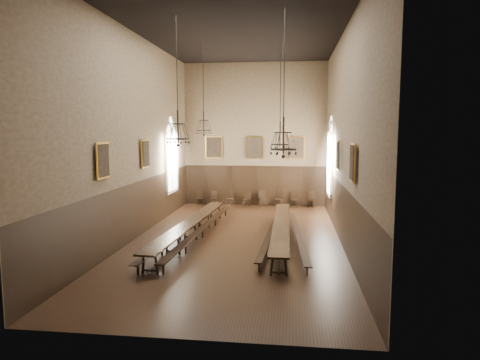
% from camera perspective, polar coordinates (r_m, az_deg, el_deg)
% --- Properties ---
extents(floor, '(9.00, 18.00, 0.02)m').
position_cam_1_polar(floor, '(18.87, -0.48, -8.06)').
color(floor, black).
rests_on(floor, ground).
extents(ceiling, '(9.00, 18.00, 0.02)m').
position_cam_1_polar(ceiling, '(18.74, -0.51, 19.69)').
color(ceiling, black).
rests_on(ceiling, ground).
extents(wall_back, '(9.00, 0.02, 9.00)m').
position_cam_1_polar(wall_back, '(27.22, 1.96, 6.04)').
color(wall_back, '#826A50').
rests_on(wall_back, ground).
extents(wall_front, '(9.00, 0.02, 9.00)m').
position_cam_1_polar(wall_front, '(9.39, -7.60, 4.91)').
color(wall_front, '#826A50').
rests_on(wall_front, ground).
extents(wall_left, '(0.02, 18.00, 9.00)m').
position_cam_1_polar(wall_left, '(19.36, -13.92, 5.62)').
color(wall_left, '#826A50').
rests_on(wall_left, ground).
extents(wall_right, '(0.02, 18.00, 9.00)m').
position_cam_1_polar(wall_right, '(18.23, 13.77, 5.58)').
color(wall_right, '#826A50').
rests_on(wall_right, ground).
extents(wainscot_panelling, '(9.00, 18.00, 2.50)m').
position_cam_1_polar(wainscot_panelling, '(18.59, -0.49, -4.30)').
color(wainscot_panelling, black).
rests_on(wainscot_panelling, floor).
extents(table_left, '(1.33, 10.33, 0.80)m').
position_cam_1_polar(table_left, '(19.02, -6.61, -6.71)').
color(table_left, black).
rests_on(table_left, floor).
extents(table_right, '(0.77, 10.00, 0.78)m').
position_cam_1_polar(table_right, '(18.70, 5.52, -6.96)').
color(table_right, black).
rests_on(table_right, floor).
extents(bench_left_outer, '(0.77, 10.10, 0.45)m').
position_cam_1_polar(bench_left_outer, '(19.03, -7.97, -7.07)').
color(bench_left_outer, black).
rests_on(bench_left_outer, floor).
extents(bench_left_inner, '(0.93, 10.78, 0.49)m').
position_cam_1_polar(bench_left_inner, '(19.26, -5.03, -6.81)').
color(bench_left_inner, black).
rests_on(bench_left_inner, floor).
extents(bench_right_inner, '(0.71, 9.17, 0.41)m').
position_cam_1_polar(bench_right_inner, '(18.84, 4.16, -7.24)').
color(bench_right_inner, black).
rests_on(bench_right_inner, floor).
extents(bench_right_outer, '(0.83, 9.11, 0.41)m').
position_cam_1_polar(bench_right_outer, '(18.60, 7.71, -7.48)').
color(bench_right_outer, black).
rests_on(bench_right_outer, floor).
extents(chair_0, '(0.47, 0.47, 0.91)m').
position_cam_1_polar(chair_0, '(27.66, -5.40, -2.77)').
color(chair_0, black).
rests_on(chair_0, floor).
extents(chair_1, '(0.50, 0.51, 0.89)m').
position_cam_1_polar(chair_1, '(27.52, -3.43, -2.81)').
color(chair_1, black).
rests_on(chair_1, floor).
extents(chair_2, '(0.49, 0.49, 0.93)m').
position_cam_1_polar(chair_2, '(27.26, -1.37, -2.87)').
color(chair_2, black).
rests_on(chair_2, floor).
extents(chair_3, '(0.44, 0.44, 0.88)m').
position_cam_1_polar(chair_3, '(27.18, 0.91, -2.92)').
color(chair_3, black).
rests_on(chair_3, floor).
extents(chair_4, '(0.54, 0.54, 1.00)m').
position_cam_1_polar(chair_4, '(27.09, 3.03, -2.89)').
color(chair_4, black).
rests_on(chair_4, floor).
extents(chair_5, '(0.54, 0.54, 0.98)m').
position_cam_1_polar(chair_5, '(27.03, 5.12, -2.94)').
color(chair_5, black).
rests_on(chair_5, floor).
extents(chair_6, '(0.48, 0.48, 0.97)m').
position_cam_1_polar(chair_6, '(27.00, 7.21, -2.99)').
color(chair_6, black).
rests_on(chair_6, floor).
extents(chair_7, '(0.54, 0.54, 1.04)m').
position_cam_1_polar(chair_7, '(27.02, 9.45, -2.97)').
color(chair_7, black).
rests_on(chair_7, floor).
extents(chandelier_back_left, '(0.76, 0.76, 4.37)m').
position_cam_1_polar(chandelier_back_left, '(21.07, -4.87, 7.46)').
color(chandelier_back_left, black).
rests_on(chandelier_back_left, ceiling).
extents(chandelier_back_right, '(0.90, 0.90, 5.06)m').
position_cam_1_polar(chandelier_back_right, '(20.69, 5.35, 5.60)').
color(chandelier_back_right, black).
rests_on(chandelier_back_right, ceiling).
extents(chandelier_front_left, '(0.88, 0.88, 4.70)m').
position_cam_1_polar(chandelier_front_left, '(16.56, -8.28, 6.49)').
color(chandelier_front_left, black).
rests_on(chandelier_front_left, ceiling).
extents(chandelier_front_right, '(0.94, 0.94, 5.07)m').
position_cam_1_polar(chandelier_front_right, '(15.48, 5.80, 5.21)').
color(chandelier_front_right, black).
rests_on(chandelier_front_right, ceiling).
extents(portrait_back_0, '(1.10, 0.12, 1.40)m').
position_cam_1_polar(portrait_back_0, '(27.45, -3.51, 4.37)').
color(portrait_back_0, gold).
rests_on(portrait_back_0, wall_back).
extents(portrait_back_1, '(1.10, 0.12, 1.40)m').
position_cam_1_polar(portrait_back_1, '(27.11, 1.92, 4.35)').
color(portrait_back_1, gold).
rests_on(portrait_back_1, wall_back).
extents(portrait_back_2, '(1.10, 0.12, 1.40)m').
position_cam_1_polar(portrait_back_2, '(27.01, 7.44, 4.29)').
color(portrait_back_2, gold).
rests_on(portrait_back_2, wall_back).
extents(portrait_left_0, '(0.12, 1.00, 1.30)m').
position_cam_1_polar(portrait_left_0, '(20.28, -12.51, 3.43)').
color(portrait_left_0, gold).
rests_on(portrait_left_0, wall_left).
extents(portrait_left_1, '(0.12, 1.00, 1.30)m').
position_cam_1_polar(portrait_left_1, '(16.11, -17.82, 2.49)').
color(portrait_left_1, gold).
rests_on(portrait_left_1, wall_left).
extents(portrait_right_0, '(0.12, 1.00, 1.30)m').
position_cam_1_polar(portrait_right_0, '(19.24, 12.97, 3.26)').
color(portrait_right_0, gold).
rests_on(portrait_right_0, wall_right).
extents(portrait_right_1, '(0.12, 1.00, 1.30)m').
position_cam_1_polar(portrait_right_1, '(14.78, 14.79, 2.24)').
color(portrait_right_1, gold).
rests_on(portrait_right_1, wall_right).
extents(window_right, '(0.20, 2.20, 4.60)m').
position_cam_1_polar(window_right, '(23.73, 11.93, 3.16)').
color(window_right, white).
rests_on(window_right, wall_right).
extents(window_left, '(0.20, 2.20, 4.60)m').
position_cam_1_polar(window_left, '(24.59, -9.13, 3.34)').
color(window_left, white).
rests_on(window_left, wall_left).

